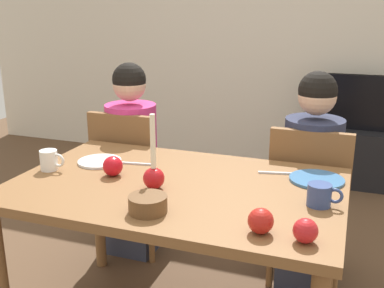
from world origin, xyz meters
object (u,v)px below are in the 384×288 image
person_left_child (132,163)px  person_right_child (310,185)px  apple_near_candle (261,221)px  apple_by_left_plate (305,231)px  bowl_walnuts (148,204)px  mug_left (50,160)px  candle_centerpiece (154,174)px  mug_right (320,195)px  plate_left (100,161)px  apple_by_right_mug (113,166)px  chair_left (130,174)px  plate_right (317,179)px  tv (360,103)px  chair_right (309,198)px  tv_stand (355,156)px  dining_table (176,202)px

person_left_child → person_right_child: size_ratio=1.00×
apple_near_candle → apple_by_left_plate: 0.15m
apple_near_candle → bowl_walnuts: bearing=177.2°
mug_left → apple_by_left_plate: 1.22m
candle_centerpiece → mug_right: (0.66, 0.06, -0.02)m
plate_left → mug_right: 1.06m
mug_left → person_left_child: bearing=84.0°
candle_centerpiece → plate_left: candle_centerpiece is taller
bowl_walnuts → apple_by_right_mug: 0.42m
mug_right → apple_near_candle: 0.34m
chair_left → person_left_child: bearing=90.0°
person_right_child → bowl_walnuts: person_right_child is taller
plate_left → plate_right: (1.01, 0.11, 0.00)m
tv → apple_near_candle: (-0.30, -2.62, 0.08)m
chair_right → mug_right: (0.09, -0.63, 0.28)m
person_right_child → tv: bearing=82.4°
chair_right → mug_left: chair_right is taller
bowl_walnuts → apple_by_left_plate: bearing=-3.5°
tv_stand → candle_centerpiece: (-0.79, -2.38, 0.58)m
candle_centerpiece → mug_left: size_ratio=2.55×
chair_right → apple_by_left_plate: chair_right is taller
person_left_child → mug_right: person_left_child is taller
person_right_child → tv: 1.68m
chair_right → person_right_child: (0.00, 0.03, 0.06)m
tv → mug_left: (-1.34, -2.34, 0.09)m
mug_left → mug_right: size_ratio=0.93×
tv_stand → apple_near_candle: size_ratio=7.31×
chair_left → apple_near_candle: 1.37m
tv → bowl_walnuts: tv is taller
tv → apple_by_right_mug: 2.53m
plate_left → apple_near_candle: (0.88, -0.45, 0.04)m
chair_right → tv_stand: 1.73m
plate_left → mug_right: bearing=-8.4°
chair_right → plate_right: bearing=-81.4°
person_left_child → plate_left: person_left_child is taller
chair_left → mug_left: chair_left is taller
mug_left → apple_by_right_mug: mug_left is taller
chair_left → apple_near_candle: (0.97, -0.92, 0.28)m
person_left_child → apple_by_left_plate: 1.50m
bowl_walnuts → candle_centerpiece: bearing=108.8°
bowl_walnuts → apple_near_candle: (0.42, -0.02, 0.01)m
tv_stand → bowl_walnuts: 2.75m
dining_table → person_left_child: (-0.54, 0.64, -0.10)m
plate_right → bowl_walnuts: bearing=-136.0°
tv → chair_left: bearing=-126.9°
tv → apple_by_right_mug: size_ratio=8.79×
chair_right → plate_right: size_ratio=3.82×
dining_table → mug_left: size_ratio=11.29×
plate_left → apple_by_right_mug: (0.15, -0.14, 0.04)m
dining_table → mug_left: 0.63m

